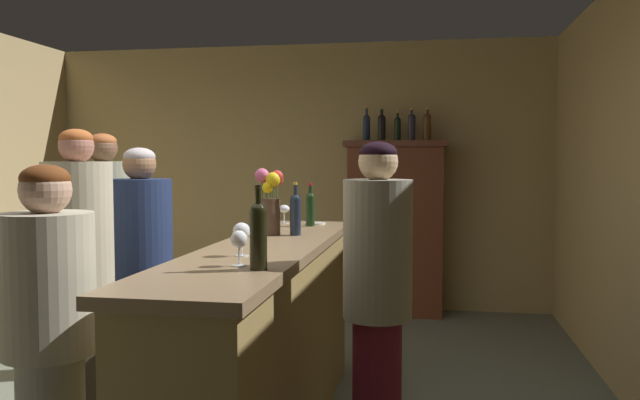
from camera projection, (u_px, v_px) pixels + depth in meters
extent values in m
cube|color=tan|center=(296.00, 176.00, 6.74)|extent=(5.33, 0.12, 2.73)
cube|color=olive|center=(266.00, 350.00, 3.40)|extent=(0.50, 2.58, 1.03)
cube|color=#896E4E|center=(265.00, 250.00, 3.36)|extent=(0.57, 2.69, 0.05)
cube|color=brown|center=(395.00, 228.00, 6.30)|extent=(0.92, 0.35, 1.72)
cube|color=brown|center=(396.00, 144.00, 6.25)|extent=(1.00, 0.41, 0.06)
cylinder|color=black|center=(258.00, 241.00, 2.59)|extent=(0.07, 0.07, 0.24)
sphere|color=black|center=(258.00, 212.00, 2.59)|extent=(0.07, 0.07, 0.07)
cylinder|color=black|center=(258.00, 200.00, 2.58)|extent=(0.03, 0.03, 0.09)
cylinder|color=black|center=(258.00, 187.00, 2.58)|extent=(0.03, 0.03, 0.02)
cylinder|color=#193217|center=(310.00, 212.00, 4.33)|extent=(0.06, 0.06, 0.20)
sphere|color=#193217|center=(310.00, 197.00, 4.32)|extent=(0.06, 0.06, 0.06)
cylinder|color=#193217|center=(310.00, 191.00, 4.32)|extent=(0.02, 0.02, 0.08)
cylinder|color=#A81528|center=(310.00, 184.00, 4.31)|extent=(0.03, 0.03, 0.02)
cylinder|color=#1B2435|center=(295.00, 218.00, 3.79)|extent=(0.07, 0.07, 0.21)
sphere|color=#1B2435|center=(295.00, 200.00, 3.79)|extent=(0.07, 0.07, 0.07)
cylinder|color=#1B2435|center=(295.00, 192.00, 3.79)|extent=(0.02, 0.02, 0.09)
cylinder|color=gold|center=(295.00, 184.00, 3.78)|extent=(0.02, 0.02, 0.02)
cylinder|color=white|center=(284.00, 223.00, 4.52)|extent=(0.07, 0.07, 0.00)
cylinder|color=white|center=(284.00, 218.00, 4.52)|extent=(0.01, 0.01, 0.07)
ellipsoid|color=white|center=(284.00, 209.00, 4.52)|extent=(0.08, 0.08, 0.06)
cylinder|color=white|center=(239.00, 266.00, 2.70)|extent=(0.06, 0.06, 0.00)
cylinder|color=white|center=(239.00, 257.00, 2.69)|extent=(0.01, 0.01, 0.07)
ellipsoid|color=white|center=(239.00, 239.00, 2.69)|extent=(0.07, 0.07, 0.08)
cylinder|color=white|center=(242.00, 256.00, 2.98)|extent=(0.07, 0.07, 0.00)
cylinder|color=white|center=(242.00, 247.00, 2.98)|extent=(0.01, 0.01, 0.07)
ellipsoid|color=white|center=(242.00, 231.00, 2.97)|extent=(0.08, 0.08, 0.08)
cylinder|color=#483326|center=(270.00, 217.00, 3.81)|extent=(0.12, 0.12, 0.22)
cylinder|color=#38602D|center=(277.00, 195.00, 3.78)|extent=(0.01, 0.01, 0.22)
sphere|color=red|center=(277.00, 176.00, 3.78)|extent=(0.07, 0.07, 0.07)
cylinder|color=#38602D|center=(277.00, 196.00, 3.83)|extent=(0.01, 0.01, 0.20)
sphere|color=red|center=(277.00, 180.00, 3.82)|extent=(0.07, 0.07, 0.07)
cylinder|color=#38602D|center=(270.00, 197.00, 3.84)|extent=(0.01, 0.01, 0.19)
sphere|color=#CF5884|center=(270.00, 182.00, 3.83)|extent=(0.09, 0.09, 0.09)
cylinder|color=#38602D|center=(266.00, 196.00, 3.82)|extent=(0.01, 0.01, 0.20)
sphere|color=#BA4088|center=(266.00, 179.00, 3.82)|extent=(0.05, 0.05, 0.05)
cylinder|color=#38602D|center=(262.00, 194.00, 3.79)|extent=(0.01, 0.01, 0.23)
sphere|color=#C35078|center=(262.00, 175.00, 3.78)|extent=(0.09, 0.09, 0.09)
cylinder|color=#38602D|center=(268.00, 201.00, 3.75)|extent=(0.01, 0.01, 0.16)
sphere|color=yellow|center=(268.00, 187.00, 3.75)|extent=(0.07, 0.07, 0.07)
cylinder|color=#38602D|center=(273.00, 197.00, 3.76)|extent=(0.01, 0.01, 0.20)
sphere|color=gold|center=(273.00, 180.00, 3.76)|extent=(0.09, 0.09, 0.09)
cylinder|color=white|center=(315.00, 223.00, 4.45)|extent=(0.14, 0.14, 0.01)
cylinder|color=#16243E|center=(367.00, 130.00, 6.29)|extent=(0.07, 0.07, 0.22)
sphere|color=#16243E|center=(367.00, 118.00, 6.28)|extent=(0.07, 0.07, 0.07)
cylinder|color=#16243E|center=(367.00, 113.00, 6.28)|extent=(0.02, 0.02, 0.10)
cylinder|color=gold|center=(367.00, 108.00, 6.27)|extent=(0.03, 0.03, 0.02)
cylinder|color=black|center=(382.00, 130.00, 6.26)|extent=(0.08, 0.08, 0.22)
sphere|color=black|center=(382.00, 119.00, 6.26)|extent=(0.08, 0.08, 0.08)
cylinder|color=black|center=(382.00, 115.00, 6.25)|extent=(0.03, 0.03, 0.08)
cylinder|color=black|center=(382.00, 110.00, 6.25)|extent=(0.03, 0.03, 0.02)
cylinder|color=black|center=(397.00, 131.00, 6.24)|extent=(0.06, 0.06, 0.20)
sphere|color=black|center=(398.00, 120.00, 6.23)|extent=(0.06, 0.06, 0.06)
cylinder|color=black|center=(398.00, 117.00, 6.23)|extent=(0.02, 0.02, 0.07)
cylinder|color=gold|center=(398.00, 112.00, 6.22)|extent=(0.03, 0.03, 0.02)
cylinder|color=#262435|center=(412.00, 129.00, 6.21)|extent=(0.08, 0.08, 0.23)
sphere|color=#262435|center=(412.00, 117.00, 6.20)|extent=(0.08, 0.08, 0.08)
cylinder|color=#262435|center=(412.00, 114.00, 6.20)|extent=(0.03, 0.03, 0.07)
cylinder|color=gold|center=(412.00, 109.00, 6.20)|extent=(0.03, 0.03, 0.02)
cylinder|color=#4A3016|center=(427.00, 129.00, 6.19)|extent=(0.08, 0.08, 0.22)
sphere|color=#4A3016|center=(427.00, 118.00, 6.18)|extent=(0.08, 0.08, 0.08)
cylinder|color=#4A3016|center=(427.00, 114.00, 6.18)|extent=(0.03, 0.03, 0.08)
cylinder|color=gold|center=(427.00, 109.00, 6.17)|extent=(0.03, 0.03, 0.02)
cylinder|color=brown|center=(106.00, 311.00, 4.62)|extent=(0.27, 0.27, 0.87)
cylinder|color=gray|center=(104.00, 206.00, 4.57)|extent=(0.37, 0.37, 0.65)
sphere|color=brown|center=(103.00, 148.00, 4.55)|extent=(0.21, 0.21, 0.21)
ellipsoid|color=#A4572C|center=(102.00, 141.00, 4.55)|extent=(0.20, 0.20, 0.12)
cylinder|color=brown|center=(143.00, 340.00, 3.99)|extent=(0.28, 0.28, 0.80)
cylinder|color=navy|center=(141.00, 228.00, 3.94)|extent=(0.39, 0.39, 0.61)
sphere|color=#8F6342|center=(139.00, 164.00, 3.92)|extent=(0.20, 0.20, 0.20)
ellipsoid|color=#B0A5A7|center=(139.00, 157.00, 3.92)|extent=(0.19, 0.19, 0.11)
cylinder|color=#ADA690|center=(48.00, 284.00, 2.47)|extent=(0.36, 0.36, 0.55)
sphere|color=tan|center=(45.00, 190.00, 2.45)|extent=(0.20, 0.20, 0.20)
ellipsoid|color=#5D2D11|center=(45.00, 178.00, 2.44)|extent=(0.19, 0.19, 0.11)
cylinder|color=#363025|center=(82.00, 368.00, 3.33)|extent=(0.25, 0.25, 0.88)
cylinder|color=#B6AC8F|center=(78.00, 224.00, 3.28)|extent=(0.35, 0.35, 0.64)
sphere|color=#945E4E|center=(76.00, 146.00, 3.26)|extent=(0.18, 0.18, 0.18)
ellipsoid|color=#9C4D22|center=(76.00, 138.00, 3.26)|extent=(0.17, 0.17, 0.10)
cylinder|color=gray|center=(378.00, 249.00, 2.75)|extent=(0.30, 0.30, 0.60)
sphere|color=#D8B386|center=(378.00, 162.00, 2.73)|extent=(0.17, 0.17, 0.17)
ellipsoid|color=black|center=(378.00, 153.00, 2.73)|extent=(0.16, 0.16, 0.09)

